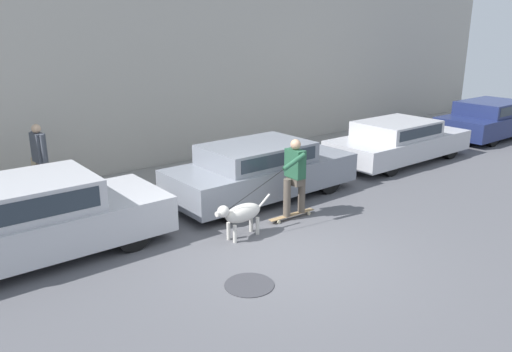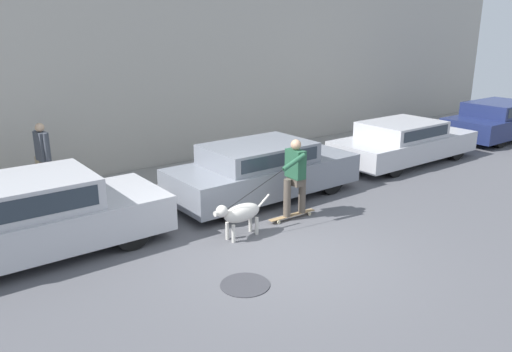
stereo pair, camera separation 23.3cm
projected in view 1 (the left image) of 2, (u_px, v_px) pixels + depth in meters
name	position (u px, v px, depth m)	size (l,w,h in m)	color
ground_plane	(286.00, 254.00, 8.62)	(36.00, 36.00, 0.00)	#545459
back_wall	(123.00, 75.00, 12.52)	(32.00, 0.30, 5.16)	#ADA89E
sidewalk_curb	(154.00, 183.00, 12.23)	(30.00, 2.38, 0.12)	gray
parked_car_0	(31.00, 220.00, 8.31)	(4.44, 1.85, 1.37)	black
parked_car_1	(261.00, 171.00, 11.26)	(4.45, 1.80, 1.28)	black
parked_car_2	(399.00, 141.00, 14.30)	(4.57, 1.81, 1.19)	black
parked_car_3	(491.00, 119.00, 17.45)	(4.56, 1.82, 1.27)	black
dog	(241.00, 214.00, 9.13)	(1.31, 0.39, 0.74)	beige
skateboarder	(294.00, 174.00, 9.95)	(2.37, 0.61, 1.64)	beige
pedestrian_with_bag	(40.00, 159.00, 10.68)	(0.24, 0.67, 1.68)	brown
manhole_cover	(249.00, 285.00, 7.57)	(0.76, 0.76, 0.01)	#38383D
fire_hydrant	(143.00, 196.00, 10.48)	(0.18, 0.18, 0.64)	#4C5156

